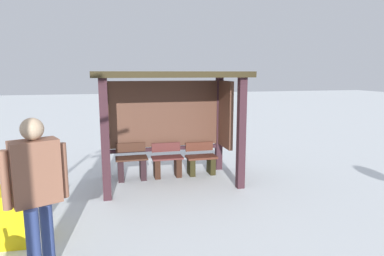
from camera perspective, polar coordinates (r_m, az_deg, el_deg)
name	(u,v)px	position (r m, az deg, el deg)	size (l,w,h in m)	color
ground_plane	(171,182)	(7.01, -3.70, -9.25)	(60.00, 60.00, 0.00)	silver
bus_shelter	(173,98)	(6.86, -3.34, 5.16)	(2.93, 1.72, 2.27)	#361E25
bench_left_inside	(132,165)	(7.20, -10.33, -6.30)	(0.67, 0.40, 0.76)	#42261B
bench_center_inside	(167,163)	(7.28, -4.28, -6.07)	(0.67, 0.35, 0.73)	#582927
bench_right_inside	(201,162)	(7.45, 1.55, -5.79)	(0.67, 0.38, 0.70)	#54291D
person_walking	(37,185)	(3.95, -25.16, -8.90)	(0.65, 0.55, 1.79)	#8E5C45
grit_bin	(3,216)	(5.22, -29.76, -13.06)	(0.70, 0.56, 0.72)	yellow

